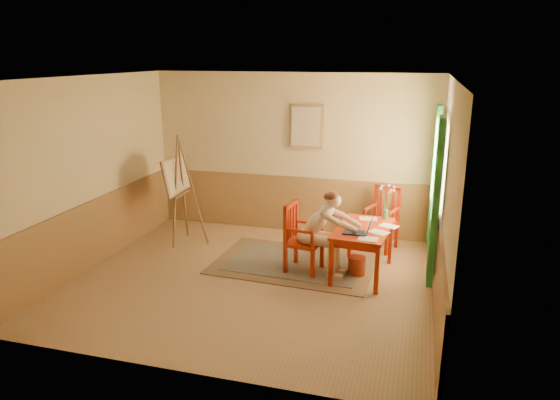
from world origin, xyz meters
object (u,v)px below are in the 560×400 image
(chair_left, at_px, (301,238))
(figure, at_px, (322,229))
(table, at_px, (363,234))
(laptop, at_px, (360,230))
(chair_back, at_px, (382,218))
(easel, at_px, (178,179))

(chair_left, relative_size, figure, 0.82)
(table, distance_m, figure, 0.59)
(laptop, bearing_deg, figure, 166.29)
(laptop, bearing_deg, chair_left, 168.67)
(table, height_order, chair_left, chair_left)
(chair_left, relative_size, chair_back, 1.00)
(table, distance_m, easel, 3.21)
(laptop, bearing_deg, chair_back, 81.77)
(chair_left, height_order, figure, figure)
(figure, bearing_deg, chair_back, 59.47)
(easel, bearing_deg, chair_back, 10.42)
(figure, bearing_deg, table, 12.86)
(chair_left, xyz_separation_m, figure, (0.32, -0.04, 0.18))
(table, relative_size, chair_left, 1.23)
(figure, xyz_separation_m, easel, (-2.56, 0.67, 0.40))
(chair_left, distance_m, easel, 2.40)
(table, bearing_deg, chair_back, 80.87)
(table, xyz_separation_m, chair_left, (-0.89, -0.09, -0.12))
(chair_back, relative_size, figure, 0.81)
(table, relative_size, chair_back, 1.23)
(figure, xyz_separation_m, laptop, (0.55, -0.13, 0.07))
(chair_left, height_order, laptop, chair_left)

